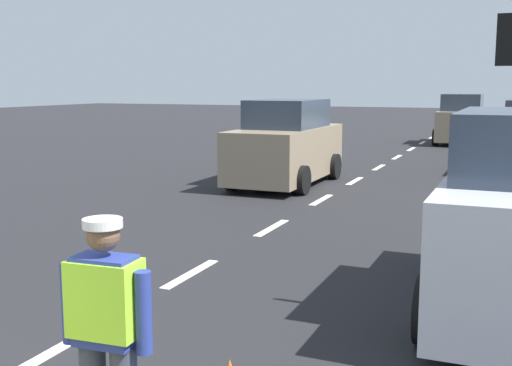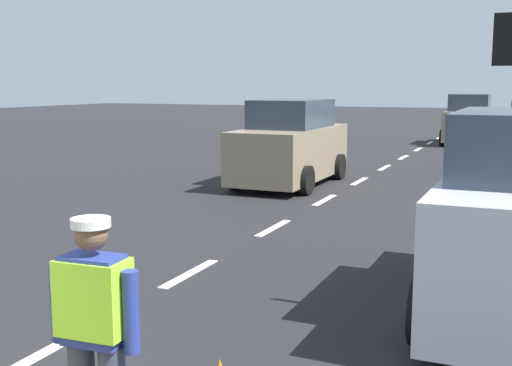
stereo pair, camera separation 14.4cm
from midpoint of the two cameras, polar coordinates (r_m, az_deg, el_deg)
The scene contains 5 objects.
ground_plane at distance 23.11m, azimuth 13.26°, elevation 2.29°, with size 96.00×96.00×0.00m, color black.
lane_center_line at distance 27.23m, azimuth 14.87°, elevation 3.20°, with size 0.14×46.40×0.01m.
road_worker at distance 4.46m, azimuth -12.90°, elevation -12.39°, with size 0.76×0.40×1.67m.
car_outgoing_far at distance 28.53m, azimuth 18.57°, elevation 5.24°, with size 2.03×3.80×2.11m.
car_oncoming_lead at distance 16.24m, azimuth 3.34°, elevation 3.37°, with size 2.01×4.32×2.14m.
Camera 2 is at (4.15, -1.58, 2.53)m, focal length 45.00 mm.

